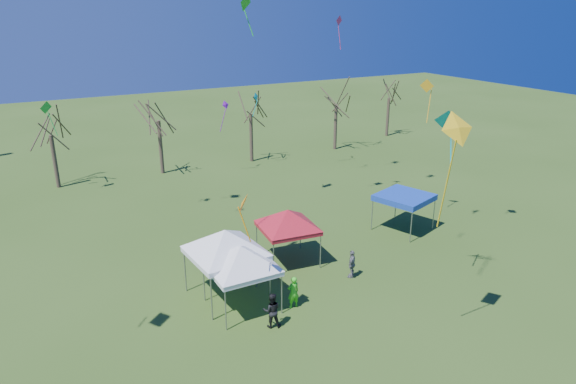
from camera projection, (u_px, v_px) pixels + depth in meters
name	position (u px, v px, depth m)	size (l,w,h in m)	color
ground	(344.00, 295.00, 25.74)	(140.00, 140.00, 0.00)	#2F4C18
tree_1	(48.00, 116.00, 39.31)	(3.42, 3.42, 7.54)	#3D2D21
tree_2	(157.00, 101.00, 42.70)	(3.71, 3.71, 8.18)	#3D2D21
tree_3	(250.00, 96.00, 46.28)	(3.59, 3.59, 7.91)	#3D2D21
tree_4	(337.00, 89.00, 50.45)	(3.58, 3.58, 7.89)	#3D2D21
tree_5	(390.00, 84.00, 56.04)	(3.39, 3.39, 7.46)	#3D2D21
tent_white_west	(241.00, 250.00, 23.70)	(4.24, 4.24, 3.73)	gray
tent_white_mid	(225.00, 235.00, 24.56)	(4.69, 4.69, 4.14)	gray
tent_red	(288.00, 213.00, 28.13)	(4.13, 4.13, 3.66)	gray
tent_blue	(404.00, 198.00, 32.65)	(3.84, 3.84, 2.39)	gray
person_grey	(352.00, 264.00, 27.21)	(0.91, 0.38, 1.55)	slate
person_green	(293.00, 292.00, 24.42)	(0.59, 0.39, 1.63)	#3AD221
person_dark	(272.00, 310.00, 22.91)	(0.81, 0.63, 1.67)	black
kite_11	(245.00, 2.00, 31.66)	(1.27, 1.10, 2.61)	green
kite_5	(458.00, 130.00, 18.60)	(1.48, 0.99, 4.58)	yellow
kite_13	(46.00, 108.00, 36.94)	(1.08, 1.00, 2.63)	green
kite_12	(339.00, 21.00, 46.01)	(0.97, 0.60, 3.03)	#D32E66
kite_22	(225.00, 106.00, 42.73)	(0.96, 0.85, 2.64)	purple
kite_27	(446.00, 120.00, 23.54)	(1.26, 1.08, 2.74)	#0BA8AD
kite_1	(243.00, 204.00, 21.07)	(0.98, 1.10, 2.32)	orange
kite_17	(427.00, 87.00, 31.81)	(0.70, 0.85, 2.71)	gold
kite_19	(256.00, 97.00, 44.76)	(0.75, 0.70, 2.10)	#0CBCB8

